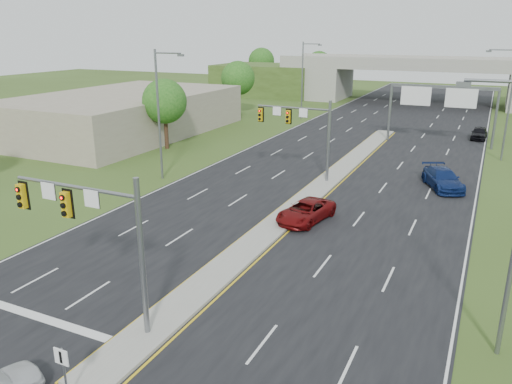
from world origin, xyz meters
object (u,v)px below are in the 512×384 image
Objects in this scene: signal_mast_far at (303,126)px; car_far_b at (443,179)px; signal_mast_near at (95,224)px; car_far_c at (479,133)px; overpass at (422,83)px; car_far_a at (306,211)px; sign_gantry at (441,98)px; keep_right_sign at (63,366)px.

signal_mast_far is 12.30m from car_far_b.
signal_mast_near is 52.26m from car_far_c.
signal_mast_far is at bearing -116.32° from car_far_c.
car_far_b is (9.12, -52.51, -2.73)m from overpass.
signal_mast_near is 16.58m from car_far_a.
signal_mast_near is at bearing -90.00° from signal_mast_far.
overpass is 14.51× the size of car_far_b.
signal_mast_far is 28.92m from car_far_c.
signal_mast_near is 30.08m from car_far_b.
overpass reaches higher than car_far_c.
signal_mast_far is 0.09× the size of overpass.
car_far_a is at bearing -68.10° from signal_mast_far.
signal_mast_far is at bearing 167.82° from car_far_b.
car_far_a is (-5.18, -29.35, -4.52)m from sign_gantry.
car_far_c is at bearing 78.66° from keep_right_sign.
keep_right_sign reaches higher than car_far_b.
car_far_a is 36.03m from car_far_c.
sign_gantry is 0.14× the size of overpass.
signal_mast_near is 1.00× the size of signal_mast_far.
car_far_b is (11.38, 2.57, -3.91)m from signal_mast_far.
signal_mast_near and signal_mast_far have the same top height.
sign_gantry reaches higher than car_far_a.
signal_mast_far reaches higher than sign_gantry.
overpass is at bearing 100.79° from sign_gantry.
keep_right_sign is 0.43× the size of car_far_a.
sign_gantry is at bearing 65.89° from signal_mast_far.
car_far_b is at bearing -82.05° from sign_gantry.
signal_mast_near reaches higher than car_far_c.
overpass reaches higher than car_far_a.
keep_right_sign is 0.52× the size of car_far_c.
overpass is (-6.68, 35.08, -1.69)m from sign_gantry.
overpass reaches higher than sign_gantry.
signal_mast_far is at bearing 94.39° from keep_right_sign.
sign_gantry is at bearing 73.06° from car_far_b.
sign_gantry is (8.95, 19.99, 0.51)m from signal_mast_far.
overpass is at bearing 88.38° from signal_mast_near.
car_far_c is (11.00, 54.85, -0.77)m from keep_right_sign.
keep_right_sign is 84.55m from overpass.
car_far_c is (1.88, 22.82, -0.07)m from car_far_b.
signal_mast_far is at bearing -92.35° from overpass.
car_far_a is (3.76, 15.64, -4.00)m from signal_mast_near.
overpass is at bearing 102.03° from car_far_a.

